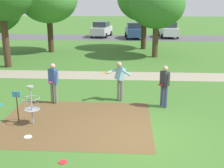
{
  "coord_description": "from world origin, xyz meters",
  "views": [
    {
      "loc": [
        -0.51,
        -8.22,
        4.12
      ],
      "look_at": [
        -1.2,
        2.54,
        1.0
      ],
      "focal_mm": 45.54,
      "sensor_mm": 36.0,
      "label": 1
    }
  ],
  "objects_px": {
    "player_throwing": "(164,84)",
    "frisbee_mid_grass": "(28,137)",
    "frisbee_near_basket": "(63,162)",
    "parked_car_leftmost": "(101,29)",
    "frisbee_by_tee": "(0,105)",
    "parked_car_center_left": "(134,30)",
    "player_waiting_left": "(53,81)",
    "tree_near_left": "(157,5)",
    "disc_golf_basket": "(30,104)",
    "parked_car_center_right": "(168,30)",
    "player_foreground_watching": "(120,78)"
  },
  "relations": [
    {
      "from": "player_foreground_watching",
      "to": "frisbee_mid_grass",
      "type": "relative_size",
      "value": 6.7
    },
    {
      "from": "player_throwing",
      "to": "parked_car_leftmost",
      "type": "height_order",
      "value": "parked_car_leftmost"
    },
    {
      "from": "frisbee_near_basket",
      "to": "tree_near_left",
      "type": "xyz_separation_m",
      "value": [
        3.67,
        15.4,
        3.91
      ]
    },
    {
      "from": "frisbee_mid_grass",
      "to": "disc_golf_basket",
      "type": "bearing_deg",
      "value": 102.93
    },
    {
      "from": "tree_near_left",
      "to": "frisbee_by_tee",
      "type": "bearing_deg",
      "value": -123.12
    },
    {
      "from": "parked_car_center_right",
      "to": "player_waiting_left",
      "type": "bearing_deg",
      "value": -107.97
    },
    {
      "from": "player_waiting_left",
      "to": "frisbee_near_basket",
      "type": "xyz_separation_m",
      "value": [
        1.42,
        -4.58,
        -0.96
      ]
    },
    {
      "from": "parked_car_center_left",
      "to": "frisbee_near_basket",
      "type": "bearing_deg",
      "value": -94.52
    },
    {
      "from": "player_foreground_watching",
      "to": "parked_car_leftmost",
      "type": "distance_m",
      "value": 23.66
    },
    {
      "from": "frisbee_by_tee",
      "to": "parked_car_leftmost",
      "type": "bearing_deg",
      "value": 85.69
    },
    {
      "from": "frisbee_near_basket",
      "to": "parked_car_leftmost",
      "type": "xyz_separation_m",
      "value": [
        -1.8,
        28.54,
        0.91
      ]
    },
    {
      "from": "player_waiting_left",
      "to": "tree_near_left",
      "type": "height_order",
      "value": "tree_near_left"
    },
    {
      "from": "player_foreground_watching",
      "to": "tree_near_left",
      "type": "distance_m",
      "value": 10.97
    },
    {
      "from": "frisbee_by_tee",
      "to": "parked_car_leftmost",
      "type": "xyz_separation_m",
      "value": [
        1.84,
        24.34,
        0.91
      ]
    },
    {
      "from": "player_throwing",
      "to": "frisbee_by_tee",
      "type": "relative_size",
      "value": 7.76
    },
    {
      "from": "parked_car_center_right",
      "to": "frisbee_near_basket",
      "type": "bearing_deg",
      "value": -102.51
    },
    {
      "from": "frisbee_by_tee",
      "to": "player_foreground_watching",
      "type": "bearing_deg",
      "value": 10.11
    },
    {
      "from": "player_waiting_left",
      "to": "tree_near_left",
      "type": "bearing_deg",
      "value": 64.83
    },
    {
      "from": "player_throwing",
      "to": "frisbee_near_basket",
      "type": "height_order",
      "value": "player_throwing"
    },
    {
      "from": "player_waiting_left",
      "to": "parked_car_center_left",
      "type": "xyz_separation_m",
      "value": [
        3.57,
        22.66,
        -0.05
      ]
    },
    {
      "from": "frisbee_by_tee",
      "to": "frisbee_mid_grass",
      "type": "distance_m",
      "value": 3.57
    },
    {
      "from": "parked_car_leftmost",
      "to": "parked_car_center_right",
      "type": "bearing_deg",
      "value": -1.32
    },
    {
      "from": "player_waiting_left",
      "to": "frisbee_mid_grass",
      "type": "distance_m",
      "value": 3.33
    },
    {
      "from": "parked_car_leftmost",
      "to": "parked_car_center_right",
      "type": "xyz_separation_m",
      "value": [
        8.1,
        -0.19,
        0.0
      ]
    },
    {
      "from": "frisbee_near_basket",
      "to": "frisbee_mid_grass",
      "type": "xyz_separation_m",
      "value": [
        -1.44,
        1.39,
        0.0
      ]
    },
    {
      "from": "frisbee_near_basket",
      "to": "parked_car_leftmost",
      "type": "relative_size",
      "value": 0.05
    },
    {
      "from": "player_waiting_left",
      "to": "frisbee_near_basket",
      "type": "relative_size",
      "value": 7.41
    },
    {
      "from": "player_waiting_left",
      "to": "tree_near_left",
      "type": "relative_size",
      "value": 0.3
    },
    {
      "from": "player_throwing",
      "to": "frisbee_mid_grass",
      "type": "distance_m",
      "value": 5.57
    },
    {
      "from": "tree_near_left",
      "to": "parked_car_center_right",
      "type": "xyz_separation_m",
      "value": [
        2.63,
        12.95,
        -3.0
      ]
    },
    {
      "from": "player_foreground_watching",
      "to": "player_waiting_left",
      "type": "distance_m",
      "value": 2.79
    },
    {
      "from": "frisbee_near_basket",
      "to": "frisbee_by_tee",
      "type": "xyz_separation_m",
      "value": [
        -3.64,
        4.2,
        0.0
      ]
    },
    {
      "from": "disc_golf_basket",
      "to": "frisbee_by_tee",
      "type": "bearing_deg",
      "value": 137.55
    },
    {
      "from": "frisbee_by_tee",
      "to": "parked_car_center_left",
      "type": "distance_m",
      "value": 23.77
    },
    {
      "from": "parked_car_center_left",
      "to": "parked_car_center_right",
      "type": "bearing_deg",
      "value": 15.09
    },
    {
      "from": "frisbee_by_tee",
      "to": "tree_near_left",
      "type": "xyz_separation_m",
      "value": [
        7.31,
        11.2,
        3.91
      ]
    },
    {
      "from": "player_foreground_watching",
      "to": "player_throwing",
      "type": "xyz_separation_m",
      "value": [
        1.81,
        -0.68,
        -0.02
      ]
    },
    {
      "from": "frisbee_mid_grass",
      "to": "parked_car_leftmost",
      "type": "height_order",
      "value": "parked_car_leftmost"
    },
    {
      "from": "frisbee_by_tee",
      "to": "parked_car_center_left",
      "type": "relative_size",
      "value": 0.05
    },
    {
      "from": "parked_car_center_left",
      "to": "player_throwing",
      "type": "bearing_deg",
      "value": -87.54
    },
    {
      "from": "player_waiting_left",
      "to": "parked_car_center_right",
      "type": "height_order",
      "value": "parked_car_center_right"
    },
    {
      "from": "player_waiting_left",
      "to": "parked_car_center_right",
      "type": "distance_m",
      "value": 25.0
    },
    {
      "from": "parked_car_center_left",
      "to": "parked_car_center_right",
      "type": "relative_size",
      "value": 1.01
    },
    {
      "from": "tree_near_left",
      "to": "parked_car_center_right",
      "type": "height_order",
      "value": "tree_near_left"
    },
    {
      "from": "player_waiting_left",
      "to": "player_throwing",
      "type": "bearing_deg",
      "value": -2.15
    },
    {
      "from": "frisbee_by_tee",
      "to": "parked_car_center_right",
      "type": "bearing_deg",
      "value": 67.65
    },
    {
      "from": "disc_golf_basket",
      "to": "player_waiting_left",
      "type": "height_order",
      "value": "player_waiting_left"
    },
    {
      "from": "frisbee_mid_grass",
      "to": "parked_car_leftmost",
      "type": "distance_m",
      "value": 27.17
    },
    {
      "from": "player_foreground_watching",
      "to": "frisbee_by_tee",
      "type": "distance_m",
      "value": 5.14
    },
    {
      "from": "disc_golf_basket",
      "to": "player_waiting_left",
      "type": "distance_m",
      "value": 2.19
    }
  ]
}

